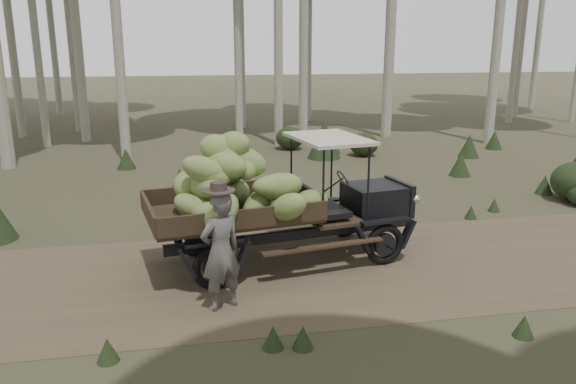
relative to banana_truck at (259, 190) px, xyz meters
name	(u,v)px	position (x,y,z in m)	size (l,w,h in m)	color
ground	(418,263)	(2.68, -0.34, -1.33)	(120.00, 120.00, 0.00)	#473D2B
dirt_track	(418,263)	(2.68, -0.34, -1.33)	(70.00, 4.00, 0.01)	brown
banana_truck	(259,190)	(0.00, 0.00, 0.00)	(4.79, 2.65, 2.39)	black
farmer	(221,250)	(-0.73, -1.38, -0.46)	(0.73, 0.64, 1.84)	#524F4B
undergrowth	(380,218)	(2.33, 0.65, -0.82)	(22.02, 22.28, 1.32)	#233319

